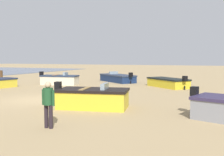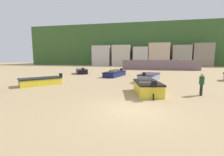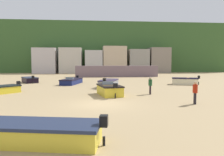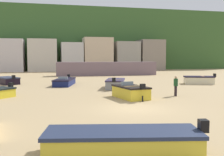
{
  "view_description": "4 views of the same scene",
  "coord_description": "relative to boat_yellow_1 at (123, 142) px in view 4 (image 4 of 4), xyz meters",
  "views": [
    {
      "loc": [
        12.01,
        9.57,
        2.41
      ],
      "look_at": [
        -5.08,
        2.64,
        1.0
      ],
      "focal_mm": 40.95,
      "sensor_mm": 36.0,
      "label": 1
    },
    {
      "loc": [
        0.54,
        -7.74,
        2.7
      ],
      "look_at": [
        -2.84,
        9.3,
        0.46
      ],
      "focal_mm": 24.6,
      "sensor_mm": 36.0,
      "label": 2
    },
    {
      "loc": [
        -0.57,
        -15.06,
        2.92
      ],
      "look_at": [
        1.94,
        12.51,
        0.97
      ],
      "focal_mm": 34.12,
      "sensor_mm": 36.0,
      "label": 3
    },
    {
      "loc": [
        -4.95,
        -15.3,
        3.09
      ],
      "look_at": [
        0.77,
        9.69,
        1.12
      ],
      "focal_mm": 42.74,
      "sensor_mm": 36.0,
      "label": 4
    }
  ],
  "objects": [
    {
      "name": "townhouse_far_right",
      "position": [
        21.68,
        54.13,
        3.29
      ],
      "size": [
        5.81,
        5.79,
        7.37
      ],
      "primitive_type": "cube",
      "color": "gray",
      "rests_on": "ground"
    },
    {
      "name": "beach_walker_distant",
      "position": [
        7.52,
        11.5,
        0.56
      ],
      "size": [
        0.37,
        0.54,
        1.62
      ],
      "rotation": [
        0.0,
        0.0,
        4.63
      ],
      "color": "black",
      "rests_on": "ground"
    },
    {
      "name": "ground_plane",
      "position": [
        2.74,
        7.23,
        -0.39
      ],
      "size": [
        160.0,
        160.0,
        0.0
      ],
      "primitive_type": "plane",
      "color": "tan"
    },
    {
      "name": "townhouse_left",
      "position": [
        -4.01,
        53.81,
        3.19
      ],
      "size": [
        6.19,
        5.14,
        7.16
      ],
      "primitive_type": "cube",
      "color": "beige",
      "rests_on": "ground"
    },
    {
      "name": "townhouse_centre",
      "position": [
        2.5,
        54.38,
        2.84
      ],
      "size": [
        4.88,
        6.29,
        6.48
      ],
      "primitive_type": "cube",
      "color": "beige",
      "rests_on": "ground"
    },
    {
      "name": "boat_yellow_1",
      "position": [
        0.0,
        0.0,
        0.0
      ],
      "size": [
        5.33,
        2.53,
        1.09
      ],
      "rotation": [
        0.0,
        0.0,
        1.38
      ],
      "color": "gold",
      "rests_on": "ground"
    },
    {
      "name": "townhouse_far_left",
      "position": [
        -11.12,
        53.83,
        3.15
      ],
      "size": [
        6.29,
        5.19,
        7.09
      ],
      "primitive_type": "cube",
      "color": "beige",
      "rests_on": "ground"
    },
    {
      "name": "boat_cream_8",
      "position": [
        14.65,
        19.95,
        0.08
      ],
      "size": [
        3.72,
        2.66,
        1.24
      ],
      "rotation": [
        0.0,
        0.0,
        1.25
      ],
      "color": "beige",
      "rests_on": "ground"
    },
    {
      "name": "townhouse_centre_right",
      "position": [
        8.47,
        53.91,
        3.45
      ],
      "size": [
        6.63,
        5.35,
        7.69
      ],
      "primitive_type": "cube",
      "color": "#CBB393",
      "rests_on": "ground"
    },
    {
      "name": "boat_yellow_2",
      "position": [
        3.69,
        11.32,
        0.09
      ],
      "size": [
        2.35,
        3.77,
        1.26
      ],
      "rotation": [
        0.0,
        0.0,
        0.19
      ],
      "color": "gold",
      "rests_on": "ground"
    },
    {
      "name": "harbor_pier",
      "position": [
        7.27,
        37.23,
        0.77
      ],
      "size": [
        17.33,
        2.4,
        2.33
      ],
      "primitive_type": "cube",
      "color": "slate",
      "rests_on": "ground"
    },
    {
      "name": "boat_grey_6",
      "position": [
        4.11,
        17.96,
        0.07
      ],
      "size": [
        2.86,
        4.26,
        1.22
      ],
      "rotation": [
        0.0,
        0.0,
        5.97
      ],
      "color": "gray",
      "rests_on": "ground"
    },
    {
      "name": "boat_black_9",
      "position": [
        -7.23,
        24.93,
        0.02
      ],
      "size": [
        3.23,
        3.91,
        1.13
      ],
      "rotation": [
        0.0,
        0.0,
        0.51
      ],
      "color": "black",
      "rests_on": "ground"
    },
    {
      "name": "headland_hill",
      "position": [
        2.74,
        73.23,
        7.43
      ],
      "size": [
        90.0,
        32.0,
        15.64
      ],
      "primitive_type": "cube",
      "color": "#385D2B",
      "rests_on": "ground"
    },
    {
      "name": "boat_navy_5",
      "position": [
        -0.75,
        22.13,
        -0.01
      ],
      "size": [
        2.9,
        5.34,
        1.06
      ],
      "rotation": [
        0.0,
        0.0,
        2.9
      ],
      "color": "#131C52",
      "rests_on": "ground"
    },
    {
      "name": "townhouse_right",
      "position": [
        15.48,
        54.48,
        3.03
      ],
      "size": [
        5.67,
        6.48,
        6.85
      ],
      "primitive_type": "cube",
      "color": "gray",
      "rests_on": "ground"
    }
  ]
}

